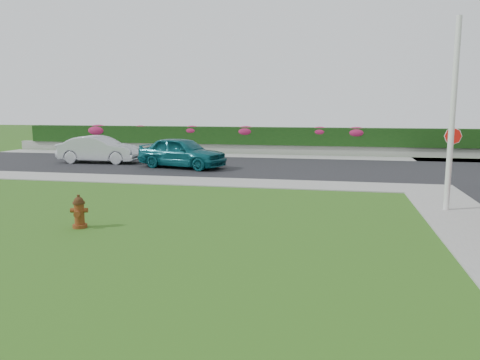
% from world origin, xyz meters
% --- Properties ---
extents(ground, '(120.00, 120.00, 0.00)m').
position_xyz_m(ground, '(0.00, 0.00, 0.00)').
color(ground, black).
rests_on(ground, ground).
extents(street_far, '(26.00, 8.00, 0.04)m').
position_xyz_m(street_far, '(-5.00, 14.00, 0.02)').
color(street_far, black).
rests_on(street_far, ground).
extents(sidewalk_far, '(24.00, 2.00, 0.04)m').
position_xyz_m(sidewalk_far, '(-6.00, 9.00, 0.02)').
color(sidewalk_far, gray).
rests_on(sidewalk_far, ground).
extents(curb_corner, '(2.00, 2.00, 0.04)m').
position_xyz_m(curb_corner, '(7.00, 9.00, 0.02)').
color(curb_corner, gray).
rests_on(curb_corner, ground).
extents(sidewalk_beyond, '(34.00, 2.00, 0.04)m').
position_xyz_m(sidewalk_beyond, '(-1.00, 19.00, 0.02)').
color(sidewalk_beyond, gray).
rests_on(sidewalk_beyond, ground).
extents(retaining_wall, '(34.00, 0.40, 0.60)m').
position_xyz_m(retaining_wall, '(-1.00, 20.50, 0.30)').
color(retaining_wall, gray).
rests_on(retaining_wall, ground).
extents(hedge, '(32.00, 0.90, 1.10)m').
position_xyz_m(hedge, '(-1.00, 20.60, 1.15)').
color(hedge, black).
rests_on(hedge, retaining_wall).
extents(fire_hydrant, '(0.44, 0.41, 0.84)m').
position_xyz_m(fire_hydrant, '(-2.60, 1.51, 0.40)').
color(fire_hydrant, '#55200D').
rests_on(fire_hydrant, ground).
extents(sedan_teal, '(4.70, 2.84, 1.50)m').
position_xyz_m(sedan_teal, '(-3.70, 12.80, 0.79)').
color(sedan_teal, '#0B5158').
rests_on(sedan_teal, street_far).
extents(sedan_silver, '(4.34, 1.62, 1.42)m').
position_xyz_m(sedan_silver, '(-8.63, 13.89, 0.75)').
color(sedan_silver, '#B9BBC1').
rests_on(sedan_silver, street_far).
extents(utility_pole, '(0.16, 0.16, 5.44)m').
position_xyz_m(utility_pole, '(6.79, 5.34, 2.72)').
color(utility_pole, silver).
rests_on(utility_pole, ground).
extents(stop_sign, '(0.62, 0.06, 2.25)m').
position_xyz_m(stop_sign, '(7.71, 9.08, 1.65)').
color(stop_sign, slate).
rests_on(stop_sign, ground).
extents(flower_clump_a, '(1.57, 1.01, 0.79)m').
position_xyz_m(flower_clump_a, '(-12.21, 20.50, 1.39)').
color(flower_clump_a, '#BE2056').
rests_on(flower_clump_a, hedge).
extents(flower_clump_b, '(1.03, 0.66, 0.52)m').
position_xyz_m(flower_clump_b, '(-9.15, 20.50, 1.49)').
color(flower_clump_b, '#BE2056').
rests_on(flower_clump_b, hedge).
extents(flower_clump_c, '(1.24, 0.80, 0.62)m').
position_xyz_m(flower_clump_c, '(-5.57, 20.50, 1.45)').
color(flower_clump_c, '#BE2056').
rests_on(flower_clump_c, hedge).
extents(flower_clump_d, '(1.37, 0.88, 0.69)m').
position_xyz_m(flower_clump_d, '(-2.00, 20.50, 1.43)').
color(flower_clump_d, '#BE2056').
rests_on(flower_clump_d, hedge).
extents(flower_clump_e, '(1.24, 0.80, 0.62)m').
position_xyz_m(flower_clump_e, '(2.63, 20.50, 1.45)').
color(flower_clump_e, '#BE2056').
rests_on(flower_clump_e, hedge).
extents(flower_clump_f, '(1.39, 0.89, 0.70)m').
position_xyz_m(flower_clump_f, '(4.83, 20.50, 1.42)').
color(flower_clump_f, '#BE2056').
rests_on(flower_clump_f, hedge).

